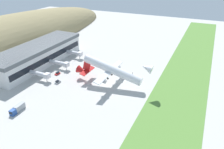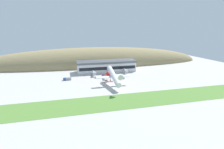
% 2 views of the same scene
% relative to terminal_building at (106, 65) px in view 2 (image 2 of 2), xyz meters
% --- Properties ---
extents(ground_plane, '(412.66, 412.66, 0.00)m').
position_rel_terminal_building_xyz_m(ground_plane, '(-7.94, -55.84, -7.79)').
color(ground_plane, '#B7B5AF').
extents(grass_strip_foreground, '(371.40, 28.65, 0.08)m').
position_rel_terminal_building_xyz_m(grass_strip_foreground, '(-7.94, -97.57, -7.75)').
color(grass_strip_foreground, '#568438').
rests_on(grass_strip_foreground, ground_plane).
extents(hill_backdrop, '(350.61, 66.37, 52.30)m').
position_rel_terminal_building_xyz_m(hill_backdrop, '(-8.96, 48.71, -7.79)').
color(hill_backdrop, '#8E7F56').
rests_on(hill_backdrop, ground_plane).
extents(terminal_building, '(74.17, 22.03, 13.78)m').
position_rel_terminal_building_xyz_m(terminal_building, '(0.00, 0.00, 0.00)').
color(terminal_building, silver).
rests_on(terminal_building, ground_plane).
extents(jetway_0, '(3.38, 14.14, 5.43)m').
position_rel_terminal_building_xyz_m(jetway_0, '(-19.03, -18.32, -3.79)').
color(jetway_0, silver).
rests_on(jetway_0, ground_plane).
extents(jetway_1, '(3.38, 15.06, 5.43)m').
position_rel_terminal_building_xyz_m(jetway_1, '(-0.60, -18.81, -3.79)').
color(jetway_1, silver).
rests_on(jetway_1, ground_plane).
extents(jetway_2, '(3.38, 12.85, 5.43)m').
position_rel_terminal_building_xyz_m(jetway_2, '(19.71, -17.63, -3.80)').
color(jetway_2, silver).
rests_on(jetway_2, ground_plane).
extents(cargo_airplane, '(32.59, 47.02, 15.74)m').
position_rel_terminal_building_xyz_m(cargo_airplane, '(-6.34, -59.21, 1.81)').
color(cargo_airplane, silver).
extents(service_car_0, '(3.99, 2.06, 1.64)m').
position_rel_terminal_building_xyz_m(service_car_0, '(-17.89, -29.60, -7.11)').
color(service_car_0, '#999EA3').
rests_on(service_car_0, ground_plane).
extents(service_car_1, '(3.78, 1.94, 1.57)m').
position_rel_terminal_building_xyz_m(service_car_1, '(-8.52, -22.41, -7.14)').
color(service_car_1, '#B21E1E').
rests_on(service_car_1, ground_plane).
extents(fuel_truck, '(8.50, 2.60, 3.05)m').
position_rel_terminal_building_xyz_m(fuel_truck, '(-48.93, -29.76, -6.30)').
color(fuel_truck, '#264C99').
rests_on(fuel_truck, ground_plane).
extents(traffic_cone_0, '(0.52, 0.52, 0.58)m').
position_rel_terminal_building_xyz_m(traffic_cone_0, '(7.57, -31.94, -7.50)').
color(traffic_cone_0, orange).
rests_on(traffic_cone_0, ground_plane).
extents(traffic_cone_1, '(0.52, 0.52, 0.58)m').
position_rel_terminal_building_xyz_m(traffic_cone_1, '(21.83, -42.37, -7.50)').
color(traffic_cone_1, orange).
rests_on(traffic_cone_1, ground_plane).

